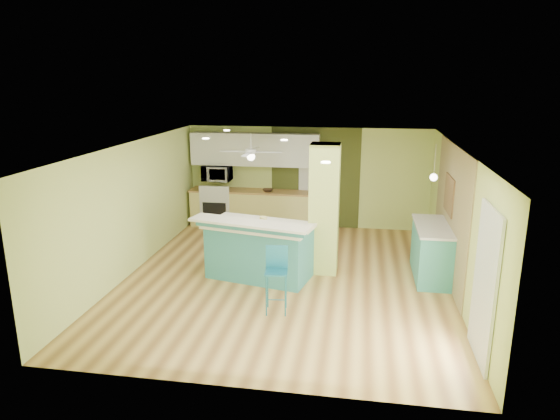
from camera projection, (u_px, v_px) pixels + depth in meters
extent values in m
cube|color=brown|center=(286.00, 278.00, 9.44)|extent=(6.00, 7.00, 0.01)
cube|color=white|center=(287.00, 146.00, 8.79)|extent=(6.00, 7.00, 0.01)
cube|color=#C5D672|center=(307.00, 178.00, 12.46)|extent=(6.00, 0.01, 2.50)
cube|color=#C5D672|center=(241.00, 294.00, 5.78)|extent=(6.00, 0.01, 2.50)
cube|color=#C5D672|center=(132.00, 208.00, 9.59)|extent=(0.01, 7.00, 2.50)
cube|color=#C5D672|center=(458.00, 222.00, 8.65)|extent=(0.01, 7.00, 2.50)
cube|color=olive|center=(451.00, 213.00, 9.22)|extent=(0.02, 3.40, 2.50)
cube|color=#3F451B|center=(315.00, 178.00, 12.41)|extent=(2.20, 0.02, 2.50)
cube|color=silver|center=(315.00, 188.00, 12.45)|extent=(0.82, 0.05, 2.00)
cube|color=silver|center=(485.00, 285.00, 6.51)|extent=(0.04, 1.08, 2.10)
cube|color=#ADC059|center=(324.00, 209.00, 9.49)|extent=(0.55, 0.55, 2.50)
cube|color=#DFD274|center=(254.00, 209.00, 12.58)|extent=(3.20, 0.60, 0.90)
cube|color=#A17237|center=(254.00, 191.00, 12.46)|extent=(3.25, 0.63, 0.04)
cube|color=silver|center=(218.00, 208.00, 12.73)|extent=(0.76, 0.64, 0.90)
cube|color=black|center=(214.00, 212.00, 12.42)|extent=(0.59, 0.02, 0.50)
cube|color=silver|center=(214.00, 190.00, 12.30)|extent=(0.76, 0.06, 0.18)
cube|color=white|center=(255.00, 150.00, 12.31)|extent=(3.20, 0.34, 0.80)
imported|color=white|center=(217.00, 173.00, 12.49)|extent=(0.70, 0.48, 0.39)
cylinder|color=silver|center=(251.00, 142.00, 10.92)|extent=(0.03, 0.03, 0.40)
cylinder|color=silver|center=(251.00, 151.00, 10.98)|extent=(0.24, 0.24, 0.10)
sphere|color=white|center=(251.00, 157.00, 11.01)|extent=(0.18, 0.18, 0.18)
cylinder|color=white|center=(435.00, 161.00, 9.18)|extent=(0.01, 0.01, 0.62)
sphere|color=white|center=(434.00, 177.00, 9.26)|extent=(0.14, 0.14, 0.14)
cube|color=brown|center=(449.00, 195.00, 9.34)|extent=(0.03, 0.90, 0.70)
cube|color=teal|center=(260.00, 252.00, 9.40)|extent=(2.02, 1.31, 0.99)
cube|color=white|center=(260.00, 225.00, 9.27)|extent=(2.15, 1.44, 0.05)
cube|color=teal|center=(249.00, 227.00, 8.85)|extent=(2.09, 0.60, 0.14)
cube|color=white|center=(249.00, 223.00, 8.83)|extent=(2.30, 0.93, 0.04)
cylinder|color=#1C6881|center=(266.00, 296.00, 7.87)|extent=(0.02, 0.02, 0.68)
cylinder|color=#1C6881|center=(285.00, 297.00, 7.85)|extent=(0.02, 0.02, 0.68)
cylinder|color=#1C6881|center=(268.00, 288.00, 8.16)|extent=(0.02, 0.02, 0.68)
cylinder|color=#1C6881|center=(286.00, 289.00, 8.14)|extent=(0.02, 0.02, 0.68)
cube|color=#1C6881|center=(276.00, 272.00, 7.91)|extent=(0.39, 0.39, 0.03)
cube|color=#1C6881|center=(277.00, 256.00, 8.02)|extent=(0.36, 0.07, 0.38)
cube|color=teal|center=(432.00, 252.00, 9.39)|extent=(0.63, 1.52, 0.97)
cube|color=silver|center=(434.00, 227.00, 9.26)|extent=(0.67, 1.58, 0.04)
imported|color=#342015|center=(268.00, 190.00, 12.32)|extent=(0.30, 0.30, 0.07)
cylinder|color=yellow|center=(263.00, 221.00, 9.13)|extent=(0.13, 0.13, 0.18)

